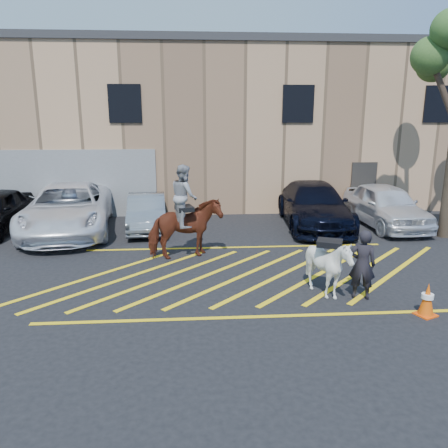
{
  "coord_description": "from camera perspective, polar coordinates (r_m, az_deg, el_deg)",
  "views": [
    {
      "loc": [
        -1.33,
        -11.26,
        4.21
      ],
      "look_at": [
        -0.52,
        0.2,
        1.3
      ],
      "focal_mm": 35.0,
      "sensor_mm": 36.0,
      "label": 1
    }
  ],
  "objects": [
    {
      "name": "ground",
      "position": [
        12.1,
        2.54,
        -6.17
      ],
      "size": [
        90.0,
        90.0,
        0.0
      ],
      "primitive_type": "plane",
      "color": "black",
      "rests_on": "ground"
    },
    {
      "name": "car_white_pickup",
      "position": [
        16.81,
        -19.68,
        1.9
      ],
      "size": [
        3.68,
        6.57,
        1.74
      ],
      "primitive_type": "imported",
      "rotation": [
        0.0,
        0.0,
        0.13
      ],
      "color": "white",
      "rests_on": "ground"
    },
    {
      "name": "car_silver_sedan",
      "position": [
        16.55,
        -10.06,
        1.54
      ],
      "size": [
        1.7,
        4.01,
        1.29
      ],
      "primitive_type": "imported",
      "rotation": [
        0.0,
        0.0,
        0.09
      ],
      "color": "gray",
      "rests_on": "ground"
    },
    {
      "name": "car_blue_suv",
      "position": [
        17.11,
        11.65,
        2.46
      ],
      "size": [
        2.65,
        5.74,
        1.62
      ],
      "primitive_type": "imported",
      "rotation": [
        0.0,
        0.0,
        -0.07
      ],
      "color": "black",
      "rests_on": "ground"
    },
    {
      "name": "car_white_suv",
      "position": [
        17.82,
        20.34,
        2.31
      ],
      "size": [
        2.1,
        4.82,
        1.62
      ],
      "primitive_type": "imported",
      "rotation": [
        0.0,
        0.0,
        0.04
      ],
      "color": "white",
      "rests_on": "ground"
    },
    {
      "name": "handler",
      "position": [
        10.62,
        17.61,
        -5.06
      ],
      "size": [
        0.7,
        0.57,
        1.65
      ],
      "primitive_type": "imported",
      "rotation": [
        0.0,
        0.0,
        2.82
      ],
      "color": "black",
      "rests_on": "ground"
    },
    {
      "name": "warehouse",
      "position": [
        23.3,
        -0.82,
        12.83
      ],
      "size": [
        32.42,
        10.2,
        7.3
      ],
      "color": "tan",
      "rests_on": "ground"
    },
    {
      "name": "hatching_zone",
      "position": [
        11.82,
        2.7,
        -6.65
      ],
      "size": [
        12.6,
        5.12,
        0.01
      ],
      "color": "yellow",
      "rests_on": "ground"
    },
    {
      "name": "mounted_bay",
      "position": [
        12.92,
        -5.15,
        0.36
      ],
      "size": [
        2.31,
        1.53,
        2.8
      ],
      "color": "maroon",
      "rests_on": "ground"
    },
    {
      "name": "saddled_white",
      "position": [
        10.53,
        13.45,
        -5.41
      ],
      "size": [
        1.61,
        1.69,
        1.47
      ],
      "color": "white",
      "rests_on": "ground"
    },
    {
      "name": "traffic_cone",
      "position": [
        10.39,
        25.01,
        -8.92
      ],
      "size": [
        0.5,
        0.5,
        0.73
      ],
      "color": "#FF4D0A",
      "rests_on": "ground"
    }
  ]
}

